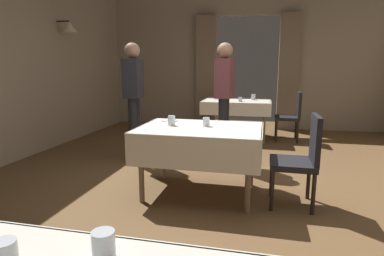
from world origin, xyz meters
TOP-DOWN VIEW (x-y plane):
  - ground at (0.00, 0.00)m, footprint 10.08×10.08m
  - wall_back at (0.00, 4.18)m, footprint 6.40×0.27m
  - dining_table_mid at (-0.22, -0.02)m, footprint 1.32×0.97m
  - dining_table_far at (-0.09, 2.95)m, footprint 1.29×1.04m
  - chair_mid_right at (0.82, -0.10)m, footprint 0.44×0.44m
  - chair_far_right at (0.94, 2.91)m, footprint 0.44×0.44m
  - glass_near_b at (-0.06, -2.44)m, footprint 0.08×0.08m
  - plate_mid_a at (-0.66, 0.28)m, footprint 0.20×0.20m
  - glass_mid_b at (-0.17, 0.05)m, footprint 0.08×0.08m
  - glass_mid_c at (-0.55, 0.01)m, footprint 0.08×0.08m
  - plate_far_a at (-0.43, 2.92)m, footprint 0.19×0.19m
  - glass_far_b at (0.22, 3.05)m, footprint 0.08×0.08m
  - glass_far_c at (-0.01, 2.64)m, footprint 0.07×0.07m
  - person_waiter_by_doorway at (-0.13, 1.25)m, footprint 0.25×0.38m
  - person_diner_standing_aside at (-1.40, 0.97)m, footprint 0.26×0.38m

SIDE VIEW (x-z plane):
  - ground at x=0.00m, z-range 0.00..0.00m
  - chair_mid_right at x=0.82m, z-range 0.05..0.98m
  - chair_far_right at x=0.94m, z-range 0.05..0.98m
  - dining_table_mid at x=-0.22m, z-range 0.27..1.02m
  - dining_table_far at x=-0.09m, z-range 0.29..1.04m
  - plate_mid_a at x=-0.66m, z-range 0.75..0.76m
  - plate_far_a at x=-0.43m, z-range 0.75..0.76m
  - glass_far_c at x=-0.01m, z-range 0.75..0.83m
  - glass_mid_b at x=-0.17m, z-range 0.75..0.85m
  - glass_near_b at x=-0.06m, z-range 0.75..0.85m
  - glass_mid_c at x=-0.55m, z-range 0.75..0.86m
  - glass_far_b at x=0.22m, z-range 0.75..0.86m
  - person_waiter_by_doorway at x=-0.13m, z-range 0.16..1.88m
  - person_diner_standing_aside at x=-1.40m, z-range 0.16..1.88m
  - wall_back at x=0.00m, z-range 0.01..3.01m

